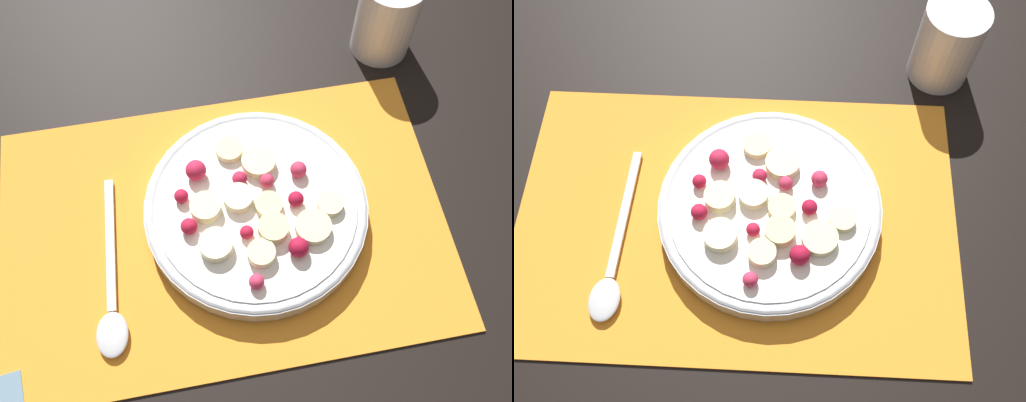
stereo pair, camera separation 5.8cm
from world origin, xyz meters
TOP-DOWN VIEW (x-y plane):
  - ground_plane at (0.00, 0.00)m, footprint 3.00×3.00m
  - placemat at (0.00, 0.00)m, footprint 0.47×0.31m
  - fruit_bowl at (0.04, 0.01)m, footprint 0.23×0.23m
  - spoon at (-0.12, -0.07)m, footprint 0.03×0.19m
  - drinking_glass at (0.23, 0.21)m, footprint 0.07×0.07m

SIDE VIEW (x-z plane):
  - ground_plane at x=0.00m, z-range 0.00..0.00m
  - placemat at x=0.00m, z-range 0.00..0.01m
  - spoon at x=-0.12m, z-range 0.01..0.01m
  - fruit_bowl at x=0.04m, z-range 0.00..0.05m
  - drinking_glass at x=0.23m, z-range 0.00..0.10m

